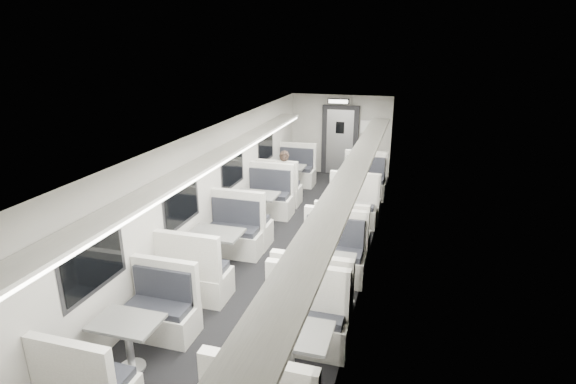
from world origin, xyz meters
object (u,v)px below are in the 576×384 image
Objects in this scene: booth_right_d at (290,359)px; passenger at (284,180)px; booth_left_b at (256,211)px; vestibule_door at (340,141)px; booth_left_a at (288,179)px; booth_right_c at (323,281)px; booth_right_b at (348,221)px; booth_left_d at (129,344)px; booth_left_c at (217,252)px; booth_right_a at (360,192)px; exit_sign at (339,101)px.

booth_right_d is 6.11m from passenger.
booth_left_b is 1.08× the size of vestibule_door.
booth_right_c is at bearing -68.10° from booth_left_a.
booth_left_d is at bearing -113.19° from booth_right_b.
booth_left_b is 2.00m from booth_right_b.
booth_left_a is 4.51m from booth_left_c.
booth_left_c reaches higher than booth_right_b.
booth_left_a is 0.97× the size of booth_left_b.
booth_left_a reaches higher than booth_left_d.
booth_left_d is (0.00, -7.08, -0.03)m from booth_left_a.
booth_right_c is 1.87m from booth_right_d.
booth_right_b is 1.46× the size of passenger.
booth_right_a is (2.00, 1.88, -0.01)m from booth_left_b.
exit_sign is (1.00, 6.24, 1.88)m from booth_left_c.
booth_right_b is (2.00, 4.67, 0.01)m from booth_left_d.
booth_right_d is at bearing -73.22° from passenger.
booth_right_a is at bearing 13.49° from passenger.
booth_right_a is at bearing -16.08° from booth_left_a.
booth_left_a is 5.36m from booth_right_c.
booth_left_d is 6.08m from passenger.
booth_left_b is 1.01× the size of booth_right_c.
booth_left_c is at bearing -98.45° from vestibule_door.
booth_right_b reaches higher than booth_left_d.
booth_left_c is 3.59× the size of exit_sign.
booth_right_c is at bearing -51.52° from booth_left_b.
booth_left_b reaches higher than booth_left_c.
booth_right_a is at bearing 90.00° from booth_right_c.
booth_right_d is (2.00, -6.85, 0.02)m from booth_left_a.
vestibule_door is (1.00, 6.73, 0.64)m from booth_left_c.
passenger is at bearing -166.25° from booth_right_a.
passenger is (0.21, 3.50, 0.31)m from booth_left_c.
booth_left_b is at bearing 90.00° from booth_left_c.
exit_sign reaches higher than passenger.
booth_left_d is at bearing -90.00° from booth_left_c.
vestibule_door is (-1.00, 9.07, 0.63)m from booth_right_d.
booth_left_d is 9.07m from exit_sign.
vestibule_door reaches higher than booth_left_c.
booth_left_b is 4.62m from booth_left_d.
passenger is at bearing 142.05° from booth_right_b.
vestibule_door is 1.33m from exit_sign.
exit_sign is at bearing -90.00° from vestibule_door.
booth_right_a is 3.62× the size of exit_sign.
booth_right_a is (2.00, -0.58, 0.01)m from booth_left_a.
passenger is (-1.79, -0.44, 0.31)m from booth_right_a.
exit_sign is (1.00, 4.19, 1.87)m from booth_left_b.
vestibule_door is (1.00, 4.68, 0.63)m from booth_left_b.
booth_right_a is (2.00, 6.50, 0.04)m from booth_left_d.
booth_left_d is at bearing -133.56° from booth_right_c.
passenger is at bearing -103.71° from vestibule_door.
booth_right_d is at bearing -90.00° from booth_right_b.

